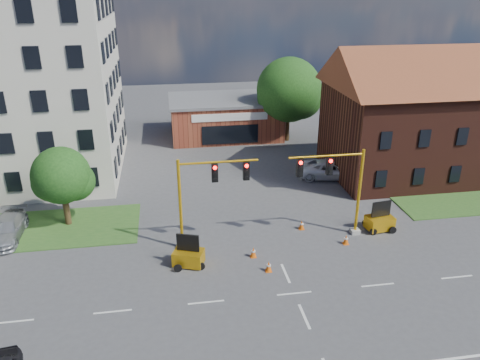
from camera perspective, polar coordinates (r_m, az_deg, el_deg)
The scene contains 17 objects.
ground at distance 27.34m, azimuth 6.63°, elevation -13.57°, with size 120.00×120.00×0.00m, color #464649.
lane_markings at distance 25.10m, azimuth 8.52°, elevation -17.55°, with size 60.00×36.00×0.01m, color silver, non-canonical shape.
office_block at distance 45.39m, azimuth -27.12°, elevation 13.11°, with size 18.40×15.40×20.60m.
brick_shop at distance 53.30m, azimuth -1.83°, elevation 7.72°, with size 12.40×8.40×4.30m.
townhouse_row at distance 45.56m, azimuth 23.93°, elevation 8.00°, with size 21.00×11.00×11.50m.
tree_large at distance 51.08m, azimuth 6.33°, elevation 10.64°, with size 7.23×6.88×9.06m.
tree_nw_front at distance 34.77m, azimuth -20.59°, elevation 0.34°, with size 4.21×4.01×5.86m.
signal_mast_west at distance 29.76m, azimuth -4.20°, elevation -1.46°, with size 5.30×0.60×6.20m.
signal_mast_east at distance 31.61m, azimuth 11.72°, elevation -0.40°, with size 5.30×0.60×6.20m.
trailer_west at distance 29.35m, azimuth -6.30°, elevation -9.20°, with size 2.10×1.74×2.05m.
trailer_east at distance 34.50m, azimuth 16.66°, elevation -4.85°, with size 2.01×1.49×2.10m.
cone_a at distance 28.83m, azimuth 3.51°, elevation -10.47°, with size 0.40×0.40×0.70m.
cone_b at distance 30.14m, azimuth 1.64°, elevation -8.80°, with size 0.40×0.40×0.70m.
cone_c at distance 32.29m, azimuth 12.79°, elevation -7.09°, with size 0.40×0.40×0.70m.
cone_d at distance 33.57m, azimuth 7.51°, elevation -5.44°, with size 0.40×0.40×0.70m.
pickup_white at distance 42.53m, azimuth 10.97°, elevation 1.31°, with size 2.62×5.68×1.58m, color white.
sedan_silver_rear at distance 35.70m, azimuth -26.56°, elevation -5.38°, with size 2.00×4.92×1.43m, color #A0A3A7.
Camera 1 is at (-6.49, -21.02, 16.24)m, focal length 35.00 mm.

